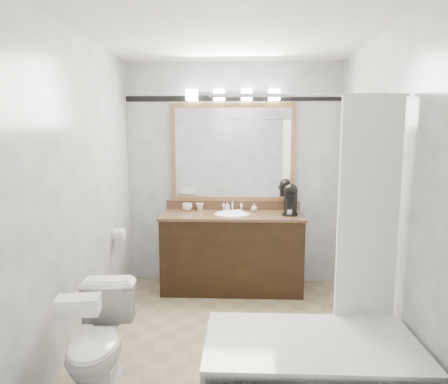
# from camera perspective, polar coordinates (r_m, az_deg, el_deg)

# --- Properties ---
(room) EXTENTS (2.42, 2.62, 2.52)m
(room) POSITION_cam_1_polar(r_m,az_deg,el_deg) (3.26, 0.79, 0.32)
(room) COLOR gray
(room) RESTS_ON ground
(vanity) EXTENTS (1.53, 0.58, 0.97)m
(vanity) POSITION_cam_1_polar(r_m,az_deg,el_deg) (4.42, 1.15, -8.33)
(vanity) COLOR black
(vanity) RESTS_ON ground
(mirror) EXTENTS (1.40, 0.04, 1.10)m
(mirror) POSITION_cam_1_polar(r_m,az_deg,el_deg) (4.52, 1.26, 5.64)
(mirror) COLOR #A5794A
(mirror) RESTS_ON room
(vanity_light_bar) EXTENTS (1.02, 0.14, 0.12)m
(vanity_light_bar) POSITION_cam_1_polar(r_m,az_deg,el_deg) (4.48, 1.27, 13.73)
(vanity_light_bar) COLOR silver
(vanity_light_bar) RESTS_ON room
(accent_stripe) EXTENTS (2.40, 0.01, 0.06)m
(accent_stripe) POSITION_cam_1_polar(r_m,az_deg,el_deg) (4.54, 1.29, 13.22)
(accent_stripe) COLOR black
(accent_stripe) RESTS_ON room
(bathtub) EXTENTS (1.30, 0.75, 1.96)m
(bathtub) POSITION_cam_1_polar(r_m,az_deg,el_deg) (2.76, 12.72, -22.81)
(bathtub) COLOR white
(bathtub) RESTS_ON ground
(tp_roll) EXTENTS (0.11, 0.12, 0.12)m
(tp_roll) POSITION_cam_1_polar(r_m,az_deg,el_deg) (4.20, -14.78, -5.84)
(tp_roll) COLOR white
(tp_roll) RESTS_ON room
(toilet) EXTENTS (0.43, 0.70, 0.69)m
(toilet) POSITION_cam_1_polar(r_m,az_deg,el_deg) (2.90, -17.37, -19.91)
(toilet) COLOR white
(toilet) RESTS_ON ground
(tissue_box) EXTENTS (0.26, 0.17, 0.10)m
(tissue_box) POSITION_cam_1_polar(r_m,az_deg,el_deg) (2.49, -20.14, -14.94)
(tissue_box) COLOR white
(tissue_box) RESTS_ON toilet
(coffee_maker) EXTENTS (0.18, 0.22, 0.33)m
(coffee_maker) POSITION_cam_1_polar(r_m,az_deg,el_deg) (4.33, 9.50, -0.95)
(coffee_maker) COLOR black
(coffee_maker) RESTS_ON vanity
(cup_left) EXTENTS (0.14, 0.14, 0.09)m
(cup_left) POSITION_cam_1_polar(r_m,az_deg,el_deg) (4.52, -5.28, -2.14)
(cup_left) COLOR white
(cup_left) RESTS_ON vanity
(cup_right) EXTENTS (0.10, 0.10, 0.08)m
(cup_right) POSITION_cam_1_polar(r_m,az_deg,el_deg) (4.56, -3.48, -2.08)
(cup_right) COLOR white
(cup_right) RESTS_ON vanity
(soap_bottle_a) EXTENTS (0.06, 0.06, 0.10)m
(soap_bottle_a) POSITION_cam_1_polar(r_m,az_deg,el_deg) (4.48, 0.46, -2.10)
(soap_bottle_a) COLOR white
(soap_bottle_a) RESTS_ON vanity
(soap_bottle_b) EXTENTS (0.09, 0.09, 0.09)m
(soap_bottle_b) POSITION_cam_1_polar(r_m,az_deg,el_deg) (4.48, 4.33, -2.21)
(soap_bottle_b) COLOR white
(soap_bottle_b) RESTS_ON vanity
(soap_bar) EXTENTS (0.09, 0.07, 0.02)m
(soap_bar) POSITION_cam_1_polar(r_m,az_deg,el_deg) (4.44, 2.06, -2.70)
(soap_bar) COLOR beige
(soap_bar) RESTS_ON vanity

